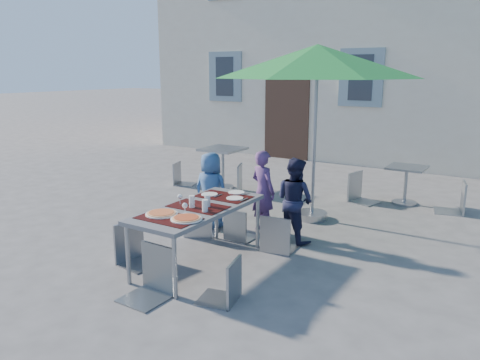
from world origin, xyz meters
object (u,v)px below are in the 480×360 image
Objects in this scene: child_2 at (295,200)px; cafe_table_0 at (223,159)px; pizza_near_left at (162,213)px; chair_3 at (133,219)px; cafe_table_1 at (406,180)px; child_1 at (263,191)px; chair_1 at (239,206)px; bg_chair_r_1 at (459,178)px; chair_2 at (278,211)px; child_0 at (211,190)px; chair_5 at (150,242)px; bg_chair_l_1 at (361,169)px; dining_table at (198,211)px; chair_0 at (199,199)px; pizza_near_right at (186,218)px; bg_chair_r_0 at (234,161)px; bg_chair_l_0 at (181,161)px; patio_umbrella at (317,62)px; chair_4 at (225,255)px.

cafe_table_0 is at bearing -20.53° from child_2.
pizza_near_left is 0.38× the size of chair_3.
chair_3 is 1.42× the size of cafe_table_1.
pizza_near_left is at bearing 103.17° from child_1.
bg_chair_r_1 reaches higher than chair_1.
chair_2 reaches higher than chair_1.
cafe_table_1 is (2.23, 2.91, -0.13)m from child_0.
chair_5 is 1.01× the size of bg_chair_l_1.
chair_0 is (-0.61, 0.83, -0.13)m from dining_table.
bg_chair_r_1 is at bearing 65.32° from chair_5.
pizza_near_right is 4.12m from bg_chair_r_0.
child_1 is 1.03× the size of child_2.
child_0 is at bearing 90.10° from chair_3.
child_0 is at bearing -119.36° from bg_chair_l_1.
chair_1 reaches higher than cafe_table_0.
chair_2 is 3.59m from cafe_table_0.
child_2 is 1.26× the size of chair_2.
child_2 is 1.36× the size of bg_chair_l_0.
chair_3 is at bearing -95.05° from chair_0.
patio_umbrella is at bearing -62.65° from child_2.
child_2 reaches higher than chair_5.
chair_5 is 1.17× the size of bg_chair_l_0.
pizza_near_left is 0.53× the size of cafe_table_1.
dining_table is 1.92× the size of chair_0.
child_2 is 0.49m from chair_2.
dining_table is 1.58× the size of child_0.
chair_3 is 4.20m from bg_chair_l_0.
chair_5 is 1.01× the size of bg_chair_r_1.
chair_3 reaches higher than pizza_near_left.
cafe_table_0 is at bearing 156.32° from bg_chair_r_0.
bg_chair_l_0 is (-2.89, 3.20, -0.18)m from dining_table.
child_2 is 0.79m from chair_1.
patio_umbrella reaches higher than bg_chair_l_1.
chair_4 is 4.86m from cafe_table_1.
cafe_table_1 is (3.07, 0.95, -0.18)m from bg_chair_r_0.
chair_1 is 0.81× the size of bg_chair_r_0.
bg_chair_l_1 reaches higher than pizza_near_left.
pizza_near_left is 5.23m from bg_chair_r_1.
child_1 reaches higher than dining_table.
chair_5 is (0.12, -1.94, 0.11)m from chair_1.
cafe_table_0 is 0.79× the size of bg_chair_r_0.
bg_chair_l_1 is (0.71, 2.38, -0.01)m from child_1.
chair_4 is 0.87× the size of bg_chair_l_1.
child_1 reaches higher than chair_3.
chair_1 is at bearing -108.75° from patio_umbrella.
patio_umbrella reaches higher than pizza_near_right.
child_1 reaches higher than chair_5.
child_2 reaches higher than bg_chair_r_1.
bg_chair_l_0 is (-2.96, 4.13, -0.10)m from chair_5.
cafe_table_1 is (0.88, 3.28, -0.11)m from chair_2.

